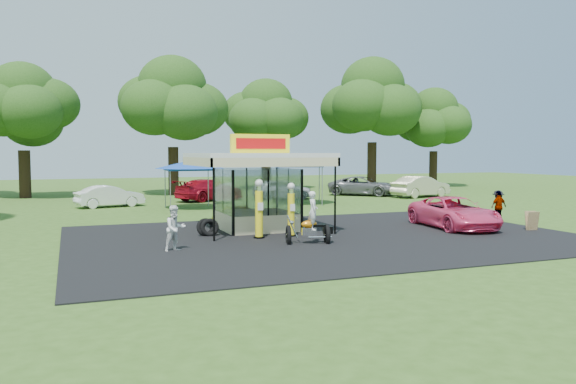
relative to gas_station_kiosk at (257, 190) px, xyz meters
name	(u,v)px	position (x,y,z in m)	size (l,w,h in m)	color
ground	(351,245)	(2.00, -4.99, -1.78)	(120.00, 120.00, 0.00)	#335219
asphalt_apron	(328,237)	(2.00, -2.99, -1.76)	(20.00, 14.00, 0.04)	black
gas_station_kiosk	(257,190)	(0.00, 0.00, 0.00)	(5.40, 5.40, 4.18)	white
gas_pump_left	(259,210)	(-0.71, -2.43, -0.65)	(0.44, 0.44, 2.36)	black
gas_pump_right	(291,211)	(0.66, -2.40, -0.73)	(0.41, 0.41, 2.19)	black
motorcycle	(311,223)	(0.68, -4.35, -0.98)	(1.81, 1.20, 2.05)	black
spare_tires	(208,227)	(-2.45, -1.08, -1.41)	(0.89, 0.54, 0.77)	black
a_frame_sign	(532,221)	(11.05, -4.58, -1.35)	(0.52, 0.55, 0.85)	#593819
kiosk_car	(242,214)	(0.00, 2.21, -1.30)	(1.13, 2.82, 0.96)	yellow
pink_sedan	(454,213)	(8.42, -2.66, -1.08)	(2.34, 5.07, 1.41)	#F64278
spectator_west	(175,229)	(-4.28, -4.06, -0.99)	(0.78, 0.60, 1.59)	white
spectator_east_a	(498,206)	(11.98, -1.46, -1.01)	(1.01, 0.58, 1.56)	black
spectator_east_b	(499,207)	(11.77, -1.75, -1.01)	(0.91, 0.38, 1.55)	gray
bg_car_a	(110,196)	(-5.29, 13.37, -1.10)	(1.44, 4.12, 1.36)	white
bg_car_b	(210,190)	(1.66, 15.75, -1.02)	(2.15, 5.28, 1.53)	#A10C1C
bg_car_c	(282,189)	(6.88, 15.06, -1.04)	(1.75, 4.35, 1.48)	#B6B6BB
bg_car_d	(363,186)	(14.19, 16.06, -1.03)	(2.50, 5.41, 1.50)	slate
bg_car_e	(421,187)	(17.44, 12.93, -0.97)	(1.71, 4.91, 1.62)	beige
tent_west	(190,165)	(-0.77, 10.62, 0.87)	(4.19, 4.19, 2.93)	gray
tent_east	(299,162)	(6.63, 11.19, 1.03)	(4.45, 4.45, 3.11)	gray
oak_far_b	(23,113)	(-10.71, 23.19, 4.54)	(8.31, 8.31, 9.91)	black
oak_far_c	(173,109)	(0.27, 22.43, 5.15)	(9.27, 9.27, 10.92)	black
oak_far_d	(266,121)	(9.35, 25.70, 4.55)	(8.34, 8.34, 9.93)	black
oak_far_e	(372,107)	(19.59, 24.14, 6.02)	(10.27, 10.27, 12.23)	black
oak_far_f	(434,125)	(26.60, 24.05, 4.43)	(8.03, 8.03, 9.68)	black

